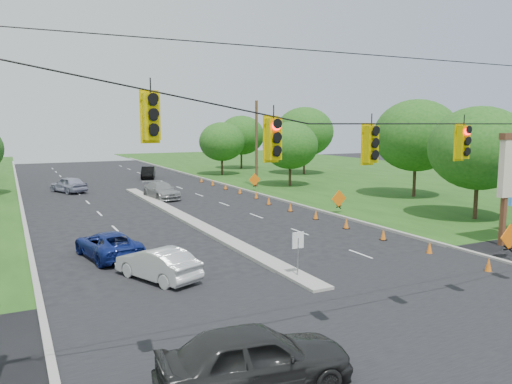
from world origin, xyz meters
TOP-DOWN VIEW (x-y plane):
  - ground at (0.00, 0.00)m, footprint 160.00×160.00m
  - grass_right at (30.00, 20.00)m, footprint 40.00×160.00m
  - cross_street at (0.00, 0.00)m, footprint 160.00×14.00m
  - curb_left at (-10.10, 30.00)m, footprint 0.25×110.00m
  - curb_right at (10.10, 30.00)m, footprint 0.25×110.00m
  - median at (0.00, 21.00)m, footprint 1.00×34.00m
  - median_sign at (0.00, 6.00)m, footprint 0.55×0.06m
  - signal_span at (-0.05, -1.00)m, footprint 25.60×0.32m
  - utility_pole_far_right at (12.50, 35.00)m, footprint 0.28×0.28m
  - cone_0 at (8.14, 3.00)m, footprint 0.32×0.32m
  - cone_1 at (8.14, 6.50)m, footprint 0.32×0.32m
  - cone_2 at (8.14, 10.00)m, footprint 0.32×0.32m
  - cone_3 at (8.14, 13.50)m, footprint 0.32×0.32m
  - cone_4 at (8.14, 17.00)m, footprint 0.32×0.32m
  - cone_5 at (8.14, 20.50)m, footprint 0.32×0.32m
  - cone_6 at (8.14, 24.00)m, footprint 0.32×0.32m
  - cone_7 at (8.74, 27.50)m, footprint 0.32×0.32m
  - cone_8 at (8.74, 31.00)m, footprint 0.32×0.32m
  - cone_9 at (8.74, 34.50)m, footprint 0.32×0.32m
  - cone_10 at (8.74, 38.00)m, footprint 0.32×0.32m
  - cone_11 at (8.74, 41.50)m, footprint 0.32×0.32m
  - work_sign_0 at (10.80, 4.00)m, footprint 1.27×0.58m
  - work_sign_1 at (10.80, 18.00)m, footprint 1.27×0.58m
  - work_sign_2 at (10.80, 32.00)m, footprint 1.27×0.58m
  - tree_7 at (18.00, 12.00)m, footprint 6.72×6.72m
  - tree_8 at (22.00, 22.00)m, footprint 7.56×7.56m
  - tree_9 at (16.00, 34.00)m, footprint 5.88×5.88m
  - tree_10 at (24.00, 44.00)m, footprint 7.56×7.56m
  - tree_11 at (20.00, 55.00)m, footprint 6.72×6.72m
  - tree_12 at (14.00, 48.00)m, footprint 5.88×5.88m
  - black_sedan at (-5.63, -1.25)m, footprint 5.09×2.45m
  - white_sedan at (-5.39, 8.57)m, footprint 3.01×4.47m
  - blue_pickup at (-6.63, 13.20)m, footprint 2.99×5.06m
  - silver_car_far at (1.21, 31.29)m, footprint 2.58×5.22m
  - silver_car_oncoming at (-5.72, 39.29)m, footprint 3.46×4.93m
  - dark_car_receding at (4.39, 48.36)m, footprint 2.79×4.65m

SIDE VIEW (x-z plane):
  - ground at x=0.00m, z-range 0.00..0.00m
  - grass_right at x=30.00m, z-range -0.03..0.03m
  - cross_street at x=0.00m, z-range -0.01..0.01m
  - curb_left at x=-10.10m, z-range -0.08..0.08m
  - curb_right at x=10.10m, z-range -0.08..0.08m
  - median at x=0.00m, z-range -0.09..0.09m
  - cone_0 at x=8.14m, z-range 0.00..0.70m
  - cone_1 at x=8.14m, z-range 0.00..0.70m
  - cone_2 at x=8.14m, z-range 0.00..0.70m
  - cone_3 at x=8.14m, z-range 0.00..0.70m
  - cone_4 at x=8.14m, z-range 0.00..0.70m
  - cone_5 at x=8.14m, z-range 0.00..0.70m
  - cone_6 at x=8.14m, z-range 0.00..0.70m
  - cone_7 at x=8.74m, z-range 0.00..0.70m
  - cone_8 at x=8.74m, z-range 0.00..0.70m
  - cone_9 at x=8.74m, z-range 0.00..0.70m
  - cone_10 at x=8.74m, z-range 0.00..0.70m
  - cone_11 at x=8.74m, z-range 0.00..0.70m
  - blue_pickup at x=-6.63m, z-range 0.00..1.32m
  - white_sedan at x=-5.39m, z-range 0.00..1.39m
  - dark_car_receding at x=4.39m, z-range 0.00..1.45m
  - silver_car_far at x=1.21m, z-range 0.00..1.46m
  - silver_car_oncoming at x=-5.72m, z-range 0.00..1.56m
  - black_sedan at x=-5.63m, z-range 0.00..1.68m
  - work_sign_0 at x=10.80m, z-range 0.41..1.78m
  - work_sign_1 at x=10.80m, z-range 0.41..1.78m
  - work_sign_2 at x=10.80m, z-range 0.41..1.78m
  - median_sign at x=0.00m, z-range 0.44..2.49m
  - tree_9 at x=16.00m, z-range 0.91..7.77m
  - tree_12 at x=14.00m, z-range 0.91..7.77m
  - utility_pole_far_right at x=12.50m, z-range 0.00..9.00m
  - tree_7 at x=18.00m, z-range 1.04..8.88m
  - tree_11 at x=20.00m, z-range 1.04..8.88m
  - signal_span at x=-0.05m, z-range 0.47..9.47m
  - tree_8 at x=22.00m, z-range 1.17..9.99m
  - tree_10 at x=24.00m, z-range 1.17..9.99m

